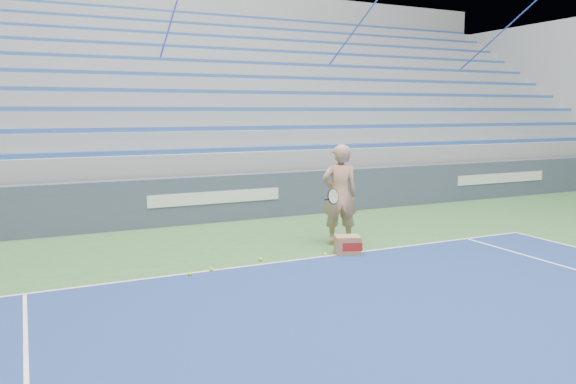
% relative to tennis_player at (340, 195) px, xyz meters
% --- Properties ---
extents(sponsor_barrier, '(30.00, 0.32, 1.10)m').
position_rel_tennis_player_xyz_m(sponsor_barrier, '(-1.54, 3.21, -0.43)').
color(sponsor_barrier, '#3D475C').
rests_on(sponsor_barrier, ground).
extents(bleachers, '(31.00, 9.15, 7.30)m').
position_rel_tennis_player_xyz_m(bleachers, '(-1.54, 8.93, 1.37)').
color(bleachers, '#909498').
rests_on(bleachers, ground).
extents(tennis_player, '(1.02, 0.94, 1.97)m').
position_rel_tennis_player_xyz_m(tennis_player, '(0.00, 0.00, 0.00)').
color(tennis_player, tan).
rests_on(tennis_player, ground).
extents(ball_box, '(0.55, 0.48, 0.34)m').
position_rel_tennis_player_xyz_m(ball_box, '(-0.28, -0.78, -0.81)').
color(ball_box, '#A0724D').
rests_on(ball_box, ground).
extents(tennis_ball_0, '(0.07, 0.07, 0.07)m').
position_rel_tennis_player_xyz_m(tennis_ball_0, '(-0.71, -0.73, -0.95)').
color(tennis_ball_0, '#DAF131').
rests_on(tennis_ball_0, ground).
extents(tennis_ball_1, '(0.07, 0.07, 0.07)m').
position_rel_tennis_player_xyz_m(tennis_ball_1, '(-2.89, -0.79, -0.95)').
color(tennis_ball_1, '#DAF131').
rests_on(tennis_ball_1, ground).
extents(tennis_ball_2, '(0.07, 0.07, 0.07)m').
position_rel_tennis_player_xyz_m(tennis_ball_2, '(-1.90, -0.54, -0.95)').
color(tennis_ball_2, '#DAF131').
rests_on(tennis_ball_2, ground).
extents(tennis_ball_3, '(0.07, 0.07, 0.07)m').
position_rel_tennis_player_xyz_m(tennis_ball_3, '(-3.27, -0.90, -0.95)').
color(tennis_ball_3, '#DAF131').
rests_on(tennis_ball_3, ground).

